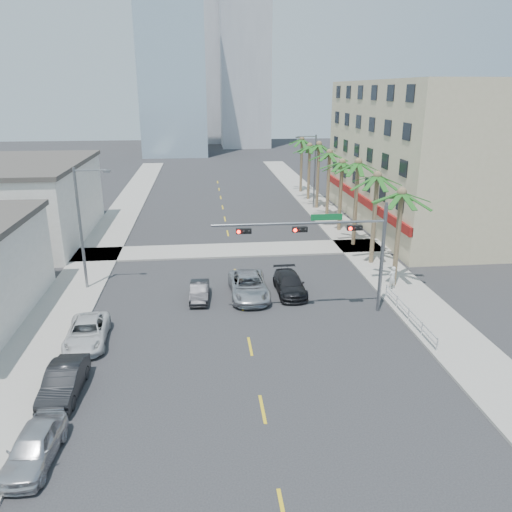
{
  "coord_description": "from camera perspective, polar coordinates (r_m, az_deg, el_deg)",
  "views": [
    {
      "loc": [
        -2.42,
        -21.54,
        14.1
      ],
      "look_at": [
        0.99,
        9.94,
        3.5
      ],
      "focal_mm": 35.0,
      "sensor_mm": 36.0,
      "label": 1
    }
  ],
  "objects": [
    {
      "name": "ground",
      "position": [
        25.86,
        0.2,
        -14.54
      ],
      "size": [
        260.0,
        260.0,
        0.0
      ],
      "primitive_type": "plane",
      "color": "#262628",
      "rests_on": "ground"
    },
    {
      "name": "sidewalk_right",
      "position": [
        46.16,
        12.35,
        0.38
      ],
      "size": [
        4.0,
        120.0,
        0.15
      ],
      "primitive_type": "cube",
      "color": "gray",
      "rests_on": "ground"
    },
    {
      "name": "sidewalk_left",
      "position": [
        44.88,
        -18.17,
        -0.66
      ],
      "size": [
        4.0,
        120.0,
        0.15
      ],
      "primitive_type": "cube",
      "color": "gray",
      "rests_on": "ground"
    },
    {
      "name": "sidewalk_cross",
      "position": [
        45.81,
        -2.85,
        0.66
      ],
      "size": [
        80.0,
        4.0,
        0.15
      ],
      "primitive_type": "cube",
      "color": "gray",
      "rests_on": "ground"
    },
    {
      "name": "building_right",
      "position": [
        57.41,
        19.4,
        10.88
      ],
      "size": [
        15.25,
        28.0,
        15.0
      ],
      "color": "#C5B58B",
      "rests_on": "ground"
    },
    {
      "name": "building_left_far",
      "position": [
        53.45,
        -24.79,
        5.47
      ],
      "size": [
        11.0,
        18.0,
        7.2
      ],
      "primitive_type": "cube",
      "color": "beige",
      "rests_on": "ground"
    },
    {
      "name": "tower_far_left",
      "position": [
        117.09,
        -9.66,
        23.12
      ],
      "size": [
        14.0,
        14.0,
        48.0
      ],
      "primitive_type": "cube",
      "color": "#99B2C6",
      "rests_on": "ground"
    },
    {
      "name": "tower_far_right",
      "position": [
        132.99,
        -1.33,
        25.38
      ],
      "size": [
        12.0,
        12.0,
        60.0
      ],
      "primitive_type": "cube",
      "color": "#ADADB2",
      "rests_on": "ground"
    },
    {
      "name": "tower_far_center",
      "position": [
        146.7,
        -6.85,
        21.09
      ],
      "size": [
        16.0,
        16.0,
        42.0
      ],
      "primitive_type": "cube",
      "color": "#ADADB2",
      "rests_on": "ground"
    },
    {
      "name": "traffic_signal_mast",
      "position": [
        31.92,
        8.99,
        1.83
      ],
      "size": [
        11.12,
        0.54,
        7.2
      ],
      "color": "slate",
      "rests_on": "ground"
    },
    {
      "name": "palm_tree_0",
      "position": [
        37.02,
        16.32,
        6.84
      ],
      "size": [
        4.8,
        4.8,
        7.8
      ],
      "color": "brown",
      "rests_on": "ground"
    },
    {
      "name": "palm_tree_1",
      "position": [
        41.74,
        13.71,
        8.79
      ],
      "size": [
        4.8,
        4.8,
        8.16
      ],
      "color": "brown",
      "rests_on": "ground"
    },
    {
      "name": "palm_tree_2",
      "position": [
        46.56,
        11.61,
        10.34
      ],
      "size": [
        4.8,
        4.8,
        8.52
      ],
      "color": "brown",
      "rests_on": "ground"
    },
    {
      "name": "palm_tree_3",
      "position": [
        51.58,
        9.82,
        10.43
      ],
      "size": [
        4.8,
        4.8,
        7.8
      ],
      "color": "brown",
      "rests_on": "ground"
    },
    {
      "name": "palm_tree_4",
      "position": [
        56.52,
        8.41,
        11.54
      ],
      "size": [
        4.8,
        4.8,
        8.16
      ],
      "color": "brown",
      "rests_on": "ground"
    },
    {
      "name": "palm_tree_5",
      "position": [
        61.5,
        7.21,
        12.47
      ],
      "size": [
        4.8,
        4.8,
        8.52
      ],
      "color": "brown",
      "rests_on": "ground"
    },
    {
      "name": "palm_tree_6",
      "position": [
        66.61,
        6.16,
        12.36
      ],
      "size": [
        4.8,
        4.8,
        7.8
      ],
      "color": "brown",
      "rests_on": "ground"
    },
    {
      "name": "palm_tree_7",
      "position": [
        71.64,
        5.28,
        13.09
      ],
      "size": [
        4.8,
        4.8,
        8.16
      ],
      "color": "brown",
      "rests_on": "ground"
    },
    {
      "name": "streetlight_left",
      "position": [
        37.66,
        -19.18,
        3.58
      ],
      "size": [
        2.55,
        0.25,
        9.0
      ],
      "color": "slate",
      "rests_on": "ground"
    },
    {
      "name": "streetlight_right",
      "position": [
        61.7,
        6.55,
        9.96
      ],
      "size": [
        2.55,
        0.25,
        9.0
      ],
      "color": "slate",
      "rests_on": "ground"
    },
    {
      "name": "guardrail",
      "position": [
        33.18,
        17.07,
        -6.24
      ],
      "size": [
        0.08,
        8.08,
        1.0
      ],
      "color": "silver",
      "rests_on": "ground"
    },
    {
      "name": "car_parked_near",
      "position": [
        22.83,
        -24.05,
        -19.28
      ],
      "size": [
        1.95,
        4.26,
        1.41
      ],
      "primitive_type": "imported",
      "rotation": [
        0.0,
        0.0,
        -0.07
      ],
      "color": "#BAB9BF",
      "rests_on": "ground"
    },
    {
      "name": "car_parked_mid",
      "position": [
        26.46,
        -21.11,
        -13.24
      ],
      "size": [
        1.65,
        4.46,
        1.46
      ],
      "primitive_type": "imported",
      "rotation": [
        0.0,
        0.0,
        -0.02
      ],
      "color": "black",
      "rests_on": "ground"
    },
    {
      "name": "car_parked_far",
      "position": [
        30.93,
        -18.76,
        -8.28
      ],
      "size": [
        2.54,
        5.01,
        1.36
      ],
      "primitive_type": "imported",
      "rotation": [
        0.0,
        0.0,
        0.06
      ],
      "color": "silver",
      "rests_on": "ground"
    },
    {
      "name": "car_lane_left",
      "position": [
        35.37,
        -6.47,
        -4.04
      ],
      "size": [
        1.44,
        3.74,
        1.22
      ],
      "primitive_type": "imported",
      "rotation": [
        0.0,
        0.0,
        -0.04
      ],
      "color": "black",
      "rests_on": "ground"
    },
    {
      "name": "car_lane_center",
      "position": [
        35.61,
        -0.84,
        -3.44
      ],
      "size": [
        2.71,
        5.74,
        1.59
      ],
      "primitive_type": "imported",
      "rotation": [
        0.0,
        0.0,
        0.01
      ],
      "color": "#B4B5B9",
      "rests_on": "ground"
    },
    {
      "name": "car_lane_right",
      "position": [
        36.29,
        3.86,
        -3.2
      ],
      "size": [
        2.06,
        4.89,
        1.41
      ],
      "primitive_type": "imported",
      "rotation": [
        0.0,
        0.0,
        0.02
      ],
      "color": "black",
      "rests_on": "ground"
    },
    {
      "name": "pedestrian",
      "position": [
        37.87,
        15.31,
        -2.4
      ],
      "size": [
        0.74,
        0.62,
        1.73
      ],
      "primitive_type": "imported",
      "rotation": [
        0.0,
        0.0,
        3.53
      ],
      "color": "white",
      "rests_on": "sidewalk_right"
    }
  ]
}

